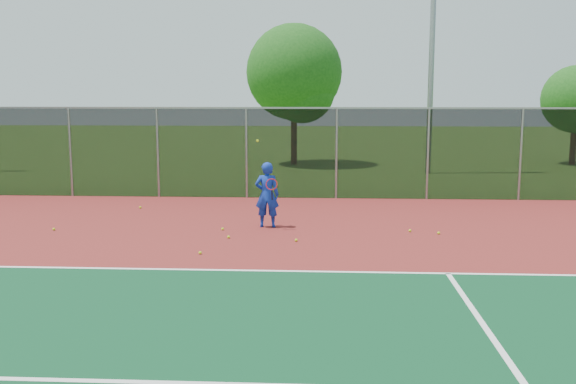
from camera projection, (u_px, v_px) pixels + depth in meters
name	position (u px, v px, depth m)	size (l,w,h in m)	color
ground	(352.00, 329.00, 9.62)	(120.00, 120.00, 0.00)	#38621C
court_apron	(347.00, 288.00, 11.59)	(30.00, 20.00, 0.02)	maroon
fence_back	(336.00, 152.00, 21.22)	(30.00, 0.06, 3.03)	black
tennis_player	(267.00, 195.00, 16.73)	(0.63, 0.62, 2.30)	#1130A6
practice_ball_0	(223.00, 229.00, 16.43)	(0.07, 0.07, 0.07)	#C0E21A
practice_ball_1	(54.00, 229.00, 16.41)	(0.07, 0.07, 0.07)	#C0E21A
practice_ball_2	(229.00, 237.00, 15.52)	(0.07, 0.07, 0.07)	#C0E21A
practice_ball_3	(439.00, 233.00, 15.96)	(0.07, 0.07, 0.07)	#C0E21A
practice_ball_4	(296.00, 240.00, 15.18)	(0.07, 0.07, 0.07)	#C0E21A
practice_ball_6	(140.00, 207.00, 19.53)	(0.07, 0.07, 0.07)	#C0E21A
practice_ball_7	(200.00, 253.00, 13.98)	(0.07, 0.07, 0.07)	#C0E21A
practice_ball_8	(410.00, 231.00, 16.24)	(0.07, 0.07, 0.07)	#C0E21A
floodlight_n	(433.00, 9.00, 27.25)	(0.90, 0.40, 12.54)	gray
tree_back_left	(296.00, 77.00, 31.09)	(4.66, 4.66, 6.85)	#3D2316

